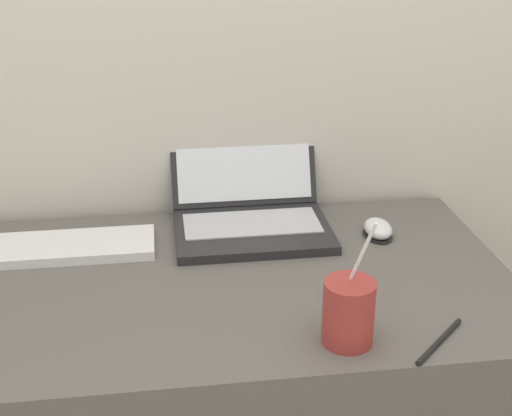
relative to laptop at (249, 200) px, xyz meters
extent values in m
cube|color=#232326|center=(0.00, -0.06, -0.05)|extent=(0.34, 0.24, 0.02)
cube|color=#B7B7BC|center=(0.00, -0.05, -0.03)|extent=(0.29, 0.13, 0.00)
cube|color=#232326|center=(0.00, 0.11, 0.08)|extent=(0.34, 0.11, 0.23)
cube|color=white|center=(0.00, 0.10, 0.08)|extent=(0.31, 0.09, 0.20)
cylinder|color=#9E332D|center=(0.10, -0.48, 0.00)|extent=(0.09, 0.09, 0.11)
cylinder|color=black|center=(0.10, -0.48, 0.05)|extent=(0.07, 0.07, 0.01)
cylinder|color=white|center=(0.11, -0.48, 0.07)|extent=(0.05, 0.06, 0.19)
ellipsoid|color=black|center=(0.27, -0.10, -0.05)|extent=(0.06, 0.09, 0.01)
ellipsoid|color=silver|center=(0.27, -0.10, -0.04)|extent=(0.06, 0.09, 0.04)
cube|color=silver|center=(-0.40, -0.08, -0.05)|extent=(0.37, 0.14, 0.02)
cylinder|color=black|center=(0.25, -0.51, -0.05)|extent=(0.12, 0.12, 0.01)
camera|label=1|loc=(-0.19, -1.45, 0.62)|focal=50.00mm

